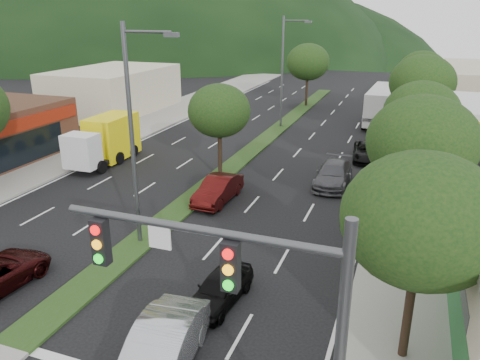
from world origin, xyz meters
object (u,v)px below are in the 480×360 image
at_px(tree_med_near, 219,111).
at_px(tree_r_d, 422,83).
at_px(tree_r_e, 422,72).
at_px(car_queue_a, 220,288).
at_px(streetlight_near, 135,128).
at_px(tree_med_far, 308,62).
at_px(car_queue_b, 333,174).
at_px(car_queue_d, 368,152).
at_px(traffic_signal, 262,316).
at_px(car_queue_c, 218,190).
at_px(tree_r_b, 422,142).
at_px(tree_r_a, 422,220).
at_px(tree_r_c, 421,113).
at_px(motorhome, 383,105).
at_px(streetlight_mid, 284,67).
at_px(sedan_silver, 161,350).
at_px(box_truck, 106,141).

bearing_deg(tree_med_near, tree_r_d, 45.00).
distance_m(tree_r_e, car_queue_a, 36.04).
xyz_separation_m(tree_r_e, streetlight_near, (-11.79, -32.00, 0.69)).
height_order(tree_med_far, car_queue_b, tree_med_far).
relative_size(tree_med_near, streetlight_near, 0.60).
xyz_separation_m(car_queue_a, car_queue_d, (3.37, 20.31, 0.02)).
distance_m(traffic_signal, car_queue_c, 17.74).
bearing_deg(tree_r_d, tree_r_b, -90.00).
xyz_separation_m(tree_r_a, car_queue_c, (-10.50, 10.03, -4.10)).
distance_m(tree_r_c, car_queue_c, 12.73).
height_order(tree_med_near, tree_med_far, tree_med_far).
bearing_deg(motorhome, streetlight_mid, -148.43).
distance_m(streetlight_mid, car_queue_d, 12.67).
distance_m(tree_r_c, car_queue_b, 6.28).
height_order(tree_r_a, sedan_silver, tree_r_a).
distance_m(tree_r_d, tree_med_far, 18.44).
bearing_deg(car_queue_d, streetlight_mid, 131.67).
distance_m(tree_r_d, car_queue_c, 19.62).
relative_size(streetlight_near, car_queue_a, 2.80).
distance_m(tree_r_d, car_queue_d, 7.39).
relative_size(traffic_signal, box_truck, 1.06).
xyz_separation_m(car_queue_c, motorhome, (7.39, 23.80, 1.12)).
xyz_separation_m(streetlight_mid, car_queue_a, (5.23, -28.18, -4.97)).
bearing_deg(tree_med_far, tree_r_e, -18.43).
bearing_deg(tree_med_far, car_queue_c, -87.13).
xyz_separation_m(tree_r_c, tree_med_far, (-12.00, 24.00, 0.26)).
distance_m(traffic_signal, tree_r_e, 41.65).
relative_size(car_queue_b, box_truck, 0.75).
bearing_deg(tree_med_near, sedan_silver, -73.31).
bearing_deg(box_truck, sedan_silver, 127.32).
bearing_deg(tree_r_e, car_queue_b, -102.68).
distance_m(streetlight_near, streetlight_mid, 25.00).
bearing_deg(tree_r_a, box_truck, 145.74).
height_order(tree_r_a, tree_r_e, tree_r_e).
bearing_deg(traffic_signal, tree_med_far, 101.22).
bearing_deg(tree_r_e, car_queue_a, -100.58).
bearing_deg(sedan_silver, tree_r_e, 73.58).
xyz_separation_m(car_queue_b, car_queue_c, (-5.78, -5.00, 0.00)).
distance_m(traffic_signal, streetlight_near, 13.03).
xyz_separation_m(traffic_signal, car_queue_c, (-7.53, 15.57, -3.93)).
relative_size(traffic_signal, streetlight_near, 0.70).
xyz_separation_m(tree_med_near, motorhome, (8.89, 19.83, -2.59)).
height_order(car_queue_c, motorhome, motorhome).
distance_m(tree_r_a, tree_r_c, 16.00).
relative_size(tree_med_near, car_queue_d, 1.34).
relative_size(traffic_signal, tree_med_far, 1.01).
bearing_deg(sedan_silver, tree_r_b, 51.96).
xyz_separation_m(car_queue_b, car_queue_d, (1.53, 6.10, -0.09)).
relative_size(tree_med_near, car_queue_b, 1.22).
relative_size(tree_r_a, tree_r_d, 0.93).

